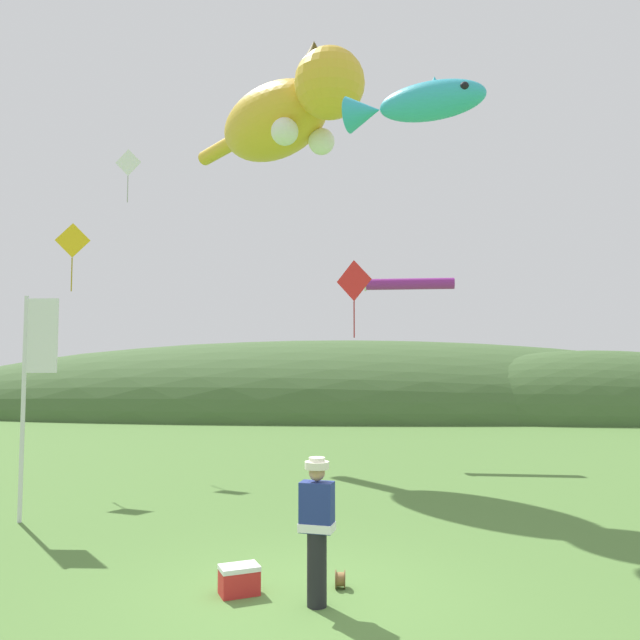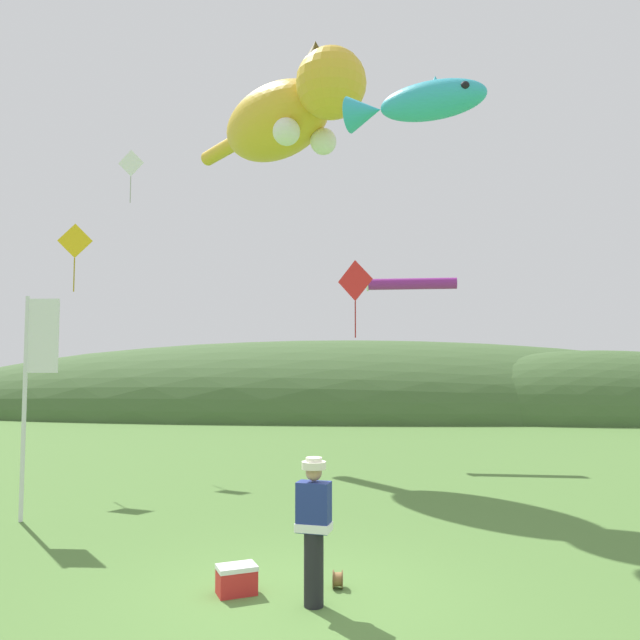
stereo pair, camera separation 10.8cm
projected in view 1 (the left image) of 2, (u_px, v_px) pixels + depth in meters
ground_plane at (305, 600)px, 7.73m from camera, size 120.00×120.00×0.00m
distant_hill_ridge at (382, 415)px, 35.74m from camera, size 53.25×14.44×8.57m
festival_attendant at (317, 526)px, 7.58m from camera, size 0.47×0.34×1.77m
kite_spool at (340, 579)px, 8.12m from camera, size 0.13×0.23×0.23m
picnic_cooler at (239, 580)px, 7.91m from camera, size 0.58×0.50×0.36m
festival_banner_pole at (32, 373)px, 11.67m from camera, size 0.66×0.08×4.20m
kite_giant_cat at (284, 117)px, 18.99m from camera, size 6.02×6.92×2.58m
kite_fish_windsock at (416, 103)px, 13.75m from camera, size 3.23×1.92×0.96m
kite_tube_streamer at (408, 284)px, 20.02m from camera, size 2.88×0.58×0.44m
kite_diamond_red at (354, 282)px, 15.29m from camera, size 0.86×0.57×1.91m
kite_diamond_gold at (73, 241)px, 16.53m from camera, size 0.92×0.13×1.83m
kite_diamond_white at (128, 163)px, 20.70m from camera, size 0.90×0.08×1.80m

